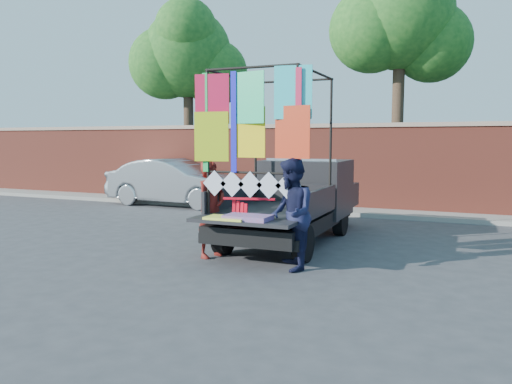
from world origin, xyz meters
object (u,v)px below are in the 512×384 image
at_px(pickup_truck, 299,199).
at_px(woman, 211,209).
at_px(man, 291,214).
at_px(sedan, 176,182).

xyz_separation_m(pickup_truck, woman, (-0.87, -2.39, 0.04)).
height_order(pickup_truck, woman, pickup_truck).
height_order(woman, man, man).
bearing_deg(man, sedan, -162.72).
relative_size(pickup_truck, woman, 3.02).
bearing_deg(sedan, pickup_truck, -120.95).
bearing_deg(man, woman, -127.11).
height_order(pickup_truck, man, pickup_truck).
distance_m(sedan, man, 8.65).
height_order(pickup_truck, sedan, pickup_truck).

